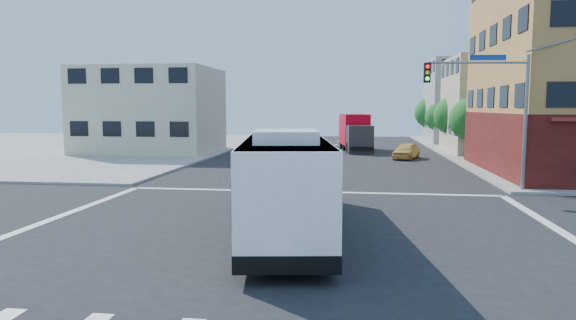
# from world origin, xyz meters

# --- Properties ---
(ground) EXTENTS (120.00, 120.00, 0.00)m
(ground) POSITION_xyz_m (0.00, 0.00, 0.00)
(ground) COLOR black
(ground) RESTS_ON ground
(sidewalk_nw) EXTENTS (50.00, 50.00, 0.15)m
(sidewalk_nw) POSITION_xyz_m (-35.00, 35.00, 0.07)
(sidewalk_nw) COLOR gray
(sidewalk_nw) RESTS_ON ground
(building_east_near) EXTENTS (12.06, 10.06, 9.00)m
(building_east_near) POSITION_xyz_m (16.98, 33.98, 4.51)
(building_east_near) COLOR #C2B794
(building_east_near) RESTS_ON ground
(building_east_far) EXTENTS (12.06, 10.06, 10.00)m
(building_east_far) POSITION_xyz_m (16.98, 47.98, 5.01)
(building_east_far) COLOR gray
(building_east_far) RESTS_ON ground
(building_west) EXTENTS (12.06, 10.06, 8.00)m
(building_west) POSITION_xyz_m (-17.02, 29.98, 4.01)
(building_west) COLOR beige
(building_west) RESTS_ON ground
(signal_mast_ne) EXTENTS (7.91, 1.13, 8.07)m
(signal_mast_ne) POSITION_xyz_m (9.08, 10.62, 4.98)
(signal_mast_ne) COLOR slate
(signal_mast_ne) RESTS_ON ground
(street_tree_a) EXTENTS (3.60, 3.60, 5.53)m
(street_tree_a) POSITION_xyz_m (11.90, 27.92, 3.59)
(street_tree_a) COLOR #322312
(street_tree_a) RESTS_ON ground
(street_tree_b) EXTENTS (3.80, 3.80, 5.79)m
(street_tree_b) POSITION_xyz_m (11.90, 35.92, 3.75)
(street_tree_b) COLOR #322312
(street_tree_b) RESTS_ON ground
(street_tree_c) EXTENTS (3.40, 3.40, 5.29)m
(street_tree_c) POSITION_xyz_m (11.90, 43.92, 3.46)
(street_tree_c) COLOR #322312
(street_tree_c) RESTS_ON ground
(street_tree_d) EXTENTS (4.00, 4.00, 6.03)m
(street_tree_d) POSITION_xyz_m (11.90, 51.92, 3.88)
(street_tree_d) COLOR #322312
(street_tree_d) RESTS_ON ground
(transit_bus) EXTENTS (4.42, 12.75, 3.70)m
(transit_bus) POSITION_xyz_m (-0.23, 1.44, 1.81)
(transit_bus) COLOR black
(transit_bus) RESTS_ON ground
(box_truck) EXTENTS (3.47, 8.34, 3.64)m
(box_truck) POSITION_xyz_m (2.22, 34.86, 1.77)
(box_truck) COLOR #27262C
(box_truck) RESTS_ON ground
(parked_car) EXTENTS (2.94, 4.33, 1.37)m
(parked_car) POSITION_xyz_m (6.53, 27.40, 0.68)
(parked_car) COLOR #E2B750
(parked_car) RESTS_ON ground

